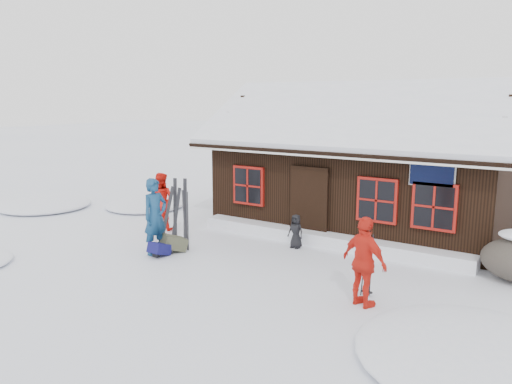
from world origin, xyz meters
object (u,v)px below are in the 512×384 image
ski_pair_left (172,214)px  backpack_blue (160,251)px  ski_poles (368,266)px  skier_orange_left (161,201)px  backpack_olive (173,246)px  skier_crouched (296,231)px  skier_orange_right (364,262)px  skier_teal (155,216)px

ski_pair_left → backpack_blue: ski_pair_left is taller
ski_pair_left → ski_poles: 5.99m
skier_orange_left → backpack_olive: (1.84, -1.50, -0.69)m
ski_pair_left → skier_crouched: bearing=1.6°
skier_crouched → backpack_blue: (-2.48, -2.50, -0.31)m
skier_crouched → ski_pair_left: ski_pair_left is taller
backpack_blue → skier_orange_right: bearing=-1.5°
skier_teal → skier_crouched: size_ratio=2.15×
skier_crouched → backpack_olive: skier_crouched is taller
skier_crouched → ski_poles: 3.45m
skier_teal → backpack_blue: bearing=-112.8°
skier_orange_left → skier_orange_right: skier_orange_right is taller
skier_teal → skier_orange_right: skier_teal is taller
ski_pair_left → backpack_blue: 1.54m
ski_poles → backpack_blue: ski_poles is taller
ski_poles → backpack_olive: (-5.19, 0.04, -0.46)m
skier_orange_right → skier_teal: bearing=18.4°
skier_teal → ski_poles: skier_teal is taller
skier_orange_left → ski_poles: skier_orange_left is taller
skier_crouched → ski_poles: size_ratio=0.68×
skier_teal → skier_orange_right: bearing=-85.8°
skier_orange_left → backpack_olive: 2.48m
ski_pair_left → backpack_blue: bearing=-80.2°
skier_orange_left → ski_poles: 7.20m
skier_orange_left → backpack_blue: bearing=113.6°
ski_poles → backpack_blue: 5.26m
backpack_blue → backpack_olive: bearing=85.1°
skier_orange_right → backpack_olive: skier_orange_right is taller
skier_orange_right → ski_pair_left: skier_orange_right is taller
skier_orange_left → skier_teal: bearing=111.7°
skier_orange_right → ski_pair_left: 6.20m
skier_orange_right → backpack_blue: bearing=19.7°
skier_orange_left → skier_orange_right: bearing=144.9°
skier_teal → ski_poles: (5.46, 0.29, -0.34)m
ski_poles → backpack_blue: bearing=-175.4°
skier_teal → backpack_blue: skier_teal is taller
skier_orange_left → skier_crouched: bearing=168.0°
ski_pair_left → backpack_olive: bearing=-66.0°
backpack_olive → backpack_blue: bearing=-71.1°
skier_orange_right → ski_poles: skier_orange_right is taller
ski_pair_left → backpack_olive: ski_pair_left is taller
backpack_blue → ski_poles: bearing=4.1°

